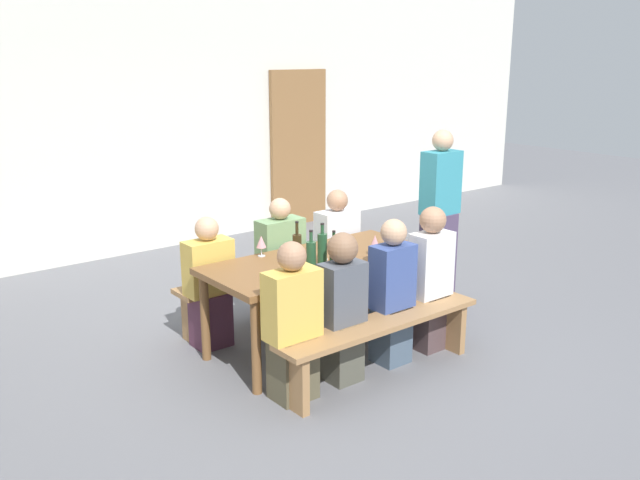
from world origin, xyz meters
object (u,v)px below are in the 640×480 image
wine_bottle_1 (322,249)px  wine_bottle_2 (297,246)px  wine_glass_1 (299,253)px  wine_glass_3 (375,241)px  wine_glass_0 (346,249)px  seated_guest_near_0 (292,326)px  standing_host (439,224)px  wooden_door (299,149)px  bench_near (381,333)px  bench_far (270,283)px  seated_guest_near_3 (430,281)px  seated_guest_far_1 (281,267)px  tasting_table (320,268)px  wine_bottle_0 (334,255)px  wine_bottle_3 (311,257)px  wine_glass_2 (261,242)px  seated_guest_near_2 (392,295)px  seated_guest_far_2 (337,254)px  wine_glass_4 (324,245)px  seated_guest_near_1 (342,309)px  seated_guest_far_0 (209,286)px

wine_bottle_1 → wine_bottle_2: (-0.08, 0.22, -0.02)m
wine_glass_1 → wine_glass_3: wine_glass_3 is taller
wine_bottle_2 → wine_glass_0: wine_bottle_2 is taller
seated_guest_near_0 → standing_host: bearing=-74.4°
wooden_door → bench_near: 4.85m
bench_far → seated_guest_near_3: size_ratio=1.50×
wine_glass_1 → seated_guest_far_1: 0.81m
tasting_table → bench_far: bearing=90.0°
wine_bottle_1 → wine_bottle_2: size_ratio=1.05×
bench_near → wine_bottle_0: (-0.11, 0.41, 0.52)m
wine_bottle_3 → seated_guest_near_3: bearing=-16.0°
wine_bottle_1 → wine_glass_2: 0.54m
wooden_door → wine_bottle_0: 4.52m
seated_guest_near_2 → standing_host: (1.16, 0.59, 0.26)m
wine_glass_2 → seated_guest_far_1: seated_guest_far_1 is taller
seated_guest_near_3 → wine_glass_2: bearing=47.9°
wooden_door → wine_glass_2: (-2.71, -3.12, -0.18)m
seated_guest_near_2 → seated_guest_far_1: bearing=11.4°
wooden_door → wine_bottle_3: 4.61m
wine_bottle_0 → standing_host: (1.52, 0.33, -0.06)m
wine_glass_3 → seated_guest_near_0: bearing=-162.0°
wine_glass_2 → wine_bottle_3: bearing=-88.2°
wine_glass_1 → seated_guest_far_2: size_ratio=0.14×
wine_glass_1 → wine_glass_4: size_ratio=1.01×
wine_bottle_0 → seated_guest_near_0: 0.72m
wine_bottle_2 → seated_guest_far_1: size_ratio=0.28×
tasting_table → bench_near: 0.78m
wooden_door → wine_bottle_1: (-2.48, -3.61, -0.17)m
tasting_table → seated_guest_far_1: (0.02, 0.57, -0.13)m
seated_guest_near_1 → seated_guest_far_1: seated_guest_far_1 is taller
tasting_table → seated_guest_far_1: 0.58m
seated_guest_far_0 → seated_guest_far_1: (0.70, 0.00, 0.03)m
wine_bottle_2 → wine_bottle_0: bearing=-80.6°
wine_glass_0 → seated_guest_near_3: seated_guest_near_3 is taller
seated_guest_far_1 → standing_host: (1.39, -0.55, 0.28)m
wine_glass_2 → seated_guest_near_1: (0.08, -0.90, -0.32)m
wine_glass_4 → seated_guest_near_3: 0.90m
seated_guest_near_1 → seated_guest_far_1: (0.27, 1.13, -0.01)m
wine_glass_0 → seated_guest_near_0: size_ratio=0.15×
wine_glass_0 → seated_guest_near_0: seated_guest_near_0 is taller
wine_glass_2 → wine_glass_3: same height
wine_glass_1 → wine_glass_4: (0.29, 0.06, -0.00)m
wine_bottle_2 → wine_glass_1: (-0.12, -0.17, 0.01)m
wine_bottle_2 → wine_glass_2: 0.31m
wine_bottle_1 → wine_glass_0: wine_bottle_1 is taller
bench_far → seated_guest_near_1: bearing=-101.0°
wine_bottle_0 → wine_bottle_2: wine_bottle_2 is taller
seated_guest_far_2 → standing_host: 0.97m
wine_glass_3 → wine_glass_2: bearing=142.5°
wine_glass_1 → wine_bottle_0: bearing=-48.3°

